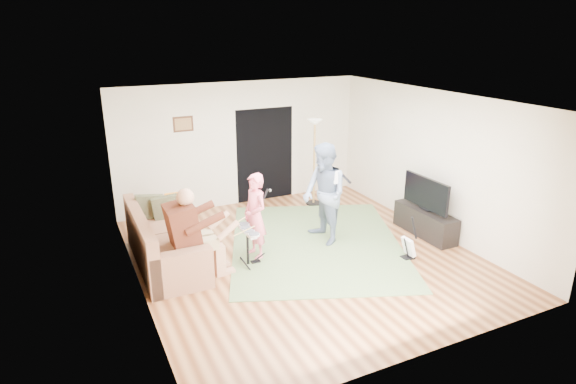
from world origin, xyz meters
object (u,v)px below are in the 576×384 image
at_px(guitarist, 324,194).
at_px(torchiere_lamp, 314,147).
at_px(television, 426,193).
at_px(drum_kit, 248,249).
at_px(dining_chair, 178,224).
at_px(singer, 255,216).
at_px(sofa, 160,247).
at_px(guitar_spare, 409,247).
at_px(tv_cabinet, 425,222).

xyz_separation_m(guitarist, torchiere_lamp, (0.80, 1.84, 0.39)).
xyz_separation_m(torchiere_lamp, television, (1.06, -2.41, -0.46)).
distance_m(drum_kit, dining_chair, 1.70).
height_order(drum_kit, singer, singer).
bearing_deg(sofa, drum_kit, -26.51).
bearing_deg(drum_kit, torchiere_lamp, 41.32).
height_order(guitar_spare, dining_chair, dining_chair).
bearing_deg(television, guitarist, 162.95).
height_order(guitarist, torchiere_lamp, torchiere_lamp).
height_order(sofa, tv_cabinet, sofa).
bearing_deg(drum_kit, guitar_spare, -20.80).
distance_m(guitarist, torchiere_lamp, 2.04).
bearing_deg(guitarist, drum_kit, -81.09).
height_order(guitar_spare, tv_cabinet, guitar_spare).
bearing_deg(guitar_spare, television, 37.32).
height_order(guitar_spare, television, television).
bearing_deg(guitar_spare, torchiere_lamp, 93.33).
relative_size(singer, torchiere_lamp, 0.78).
distance_m(sofa, guitarist, 2.99).
distance_m(guitarist, guitar_spare, 1.73).
height_order(guitar_spare, torchiere_lamp, torchiere_lamp).
relative_size(tv_cabinet, television, 1.22).
bearing_deg(sofa, torchiere_lamp, 21.45).
xyz_separation_m(sofa, tv_cabinet, (4.80, -0.95, -0.06)).
distance_m(sofa, singer, 1.66).
distance_m(drum_kit, guitar_spare, 2.75).
distance_m(drum_kit, guitarist, 1.74).
distance_m(torchiere_lamp, television, 2.67).
xyz_separation_m(drum_kit, dining_chair, (-0.81, 1.50, 0.03)).
relative_size(guitar_spare, television, 0.67).
relative_size(guitarist, torchiere_lamp, 0.97).
bearing_deg(tv_cabinet, dining_chair, 157.30).
xyz_separation_m(guitarist, guitar_spare, (0.97, -1.24, -0.71)).
distance_m(guitar_spare, tv_cabinet, 1.15).
bearing_deg(tv_cabinet, guitarist, 163.38).
height_order(singer, torchiere_lamp, torchiere_lamp).
bearing_deg(tv_cabinet, sofa, 168.76).
xyz_separation_m(torchiere_lamp, dining_chair, (-3.20, -0.60, -1.00)).
bearing_deg(guitar_spare, sofa, 157.22).
bearing_deg(television, guitar_spare, -142.68).
xyz_separation_m(tv_cabinet, television, (-0.05, 0.00, 0.60)).
distance_m(dining_chair, tv_cabinet, 4.67).
bearing_deg(singer, guitar_spare, 52.45).
bearing_deg(dining_chair, guitar_spare, -33.83).
height_order(singer, tv_cabinet, singer).
relative_size(guitarist, dining_chair, 2.09).
relative_size(drum_kit, television, 0.58).
relative_size(drum_kit, guitar_spare, 0.86).
distance_m(sofa, torchiere_lamp, 4.09).
relative_size(torchiere_lamp, tv_cabinet, 1.37).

